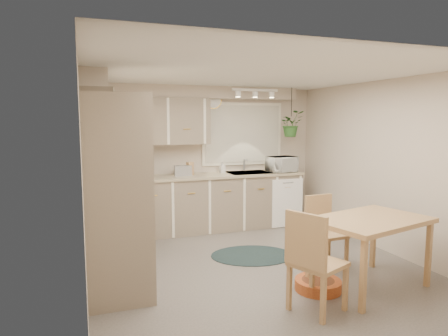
{
  "coord_description": "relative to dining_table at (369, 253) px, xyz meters",
  "views": [
    {
      "loc": [
        -1.99,
        -4.49,
        1.84
      ],
      "look_at": [
        -0.19,
        0.55,
        1.2
      ],
      "focal_mm": 32.0,
      "sensor_mm": 36.0,
      "label": 1
    }
  ],
  "objects": [
    {
      "name": "floor",
      "position": [
        -0.94,
        1.03,
        -0.39
      ],
      "size": [
        4.2,
        4.2,
        0.0
      ],
      "primitive_type": "plane",
      "color": "slate",
      "rests_on": "ground"
    },
    {
      "name": "ceiling",
      "position": [
        -0.94,
        1.03,
        2.01
      ],
      "size": [
        4.2,
        4.2,
        0.0
      ],
      "primitive_type": "plane",
      "color": "silver",
      "rests_on": "wall_back"
    },
    {
      "name": "wall_back",
      "position": [
        -0.94,
        3.13,
        0.81
      ],
      "size": [
        4.0,
        0.04,
        2.4
      ],
      "primitive_type": "cube",
      "color": "beige",
      "rests_on": "floor"
    },
    {
      "name": "wall_front",
      "position": [
        -0.94,
        -1.07,
        0.81
      ],
      "size": [
        4.0,
        0.04,
        2.4
      ],
      "primitive_type": "cube",
      "color": "beige",
      "rests_on": "floor"
    },
    {
      "name": "wall_left",
      "position": [
        -2.94,
        1.03,
        0.81
      ],
      "size": [
        0.04,
        4.2,
        2.4
      ],
      "primitive_type": "cube",
      "color": "beige",
      "rests_on": "floor"
    },
    {
      "name": "wall_right",
      "position": [
        1.06,
        1.03,
        0.81
      ],
      "size": [
        0.04,
        4.2,
        2.4
      ],
      "primitive_type": "cube",
      "color": "beige",
      "rests_on": "floor"
    },
    {
      "name": "base_cab_left",
      "position": [
        -2.64,
        1.9,
        0.06
      ],
      "size": [
        0.6,
        1.85,
        0.9
      ],
      "primitive_type": "cube",
      "color": "gray",
      "rests_on": "floor"
    },
    {
      "name": "base_cab_back",
      "position": [
        -1.14,
        2.83,
        0.06
      ],
      "size": [
        3.6,
        0.6,
        0.9
      ],
      "primitive_type": "cube",
      "color": "gray",
      "rests_on": "floor"
    },
    {
      "name": "counter_left",
      "position": [
        -2.63,
        1.9,
        0.53
      ],
      "size": [
        0.64,
        1.89,
        0.04
      ],
      "primitive_type": "cube",
      "color": "tan",
      "rests_on": "base_cab_left"
    },
    {
      "name": "counter_back",
      "position": [
        -1.14,
        2.82,
        0.53
      ],
      "size": [
        3.64,
        0.64,
        0.04
      ],
      "primitive_type": "cube",
      "color": "tan",
      "rests_on": "base_cab_back"
    },
    {
      "name": "oven_stack",
      "position": [
        -2.62,
        0.65,
        0.66
      ],
      "size": [
        0.65,
        0.65,
        2.1
      ],
      "primitive_type": "cube",
      "color": "gray",
      "rests_on": "floor"
    },
    {
      "name": "wall_oven_face",
      "position": [
        -2.3,
        0.65,
        0.66
      ],
      "size": [
        0.02,
        0.56,
        0.58
      ],
      "primitive_type": "cube",
      "color": "white",
      "rests_on": "oven_stack"
    },
    {
      "name": "upper_cab_left",
      "position": [
        -2.77,
        2.03,
        1.43
      ],
      "size": [
        0.35,
        2.0,
        0.75
      ],
      "primitive_type": "cube",
      "color": "gray",
      "rests_on": "wall_left"
    },
    {
      "name": "upper_cab_back",
      "position": [
        -1.94,
        2.95,
        1.43
      ],
      "size": [
        2.0,
        0.35,
        0.75
      ],
      "primitive_type": "cube",
      "color": "gray",
      "rests_on": "wall_back"
    },
    {
      "name": "soffit_left",
      "position": [
        -2.79,
        2.03,
        1.91
      ],
      "size": [
        0.3,
        2.0,
        0.2
      ],
      "primitive_type": "cube",
      "color": "beige",
      "rests_on": "wall_left"
    },
    {
      "name": "soffit_back",
      "position": [
        -1.14,
        2.98,
        1.91
      ],
      "size": [
        3.6,
        0.3,
        0.2
      ],
      "primitive_type": "cube",
      "color": "beige",
      "rests_on": "wall_back"
    },
    {
      "name": "cooktop",
      "position": [
        -2.62,
        1.33,
        0.55
      ],
      "size": [
        0.52,
        0.58,
        0.02
      ],
      "primitive_type": "cube",
      "color": "white",
      "rests_on": "counter_left"
    },
    {
      "name": "range_hood",
      "position": [
        -2.64,
        1.33,
        1.01
      ],
      "size": [
        0.4,
        0.6,
        0.14
      ],
      "primitive_type": "cube",
      "color": "white",
      "rests_on": "upper_cab_left"
    },
    {
      "name": "window_blinds",
      "position": [
        -0.24,
        3.1,
        1.21
      ],
      "size": [
        1.4,
        0.02,
        1.0
      ],
      "primitive_type": "cube",
      "color": "silver",
      "rests_on": "wall_back"
    },
    {
      "name": "window_frame",
      "position": [
        -0.24,
        3.11,
        1.21
      ],
      "size": [
        1.5,
        0.02,
        1.1
      ],
      "primitive_type": "cube",
      "color": "white",
      "rests_on": "wall_back"
    },
    {
      "name": "sink",
      "position": [
        -0.24,
        2.83,
        0.51
      ],
      "size": [
        0.7,
        0.48,
        0.1
      ],
      "primitive_type": "cube",
      "color": "#9EA1A5",
      "rests_on": "counter_back"
    },
    {
      "name": "dishwasher_front",
      "position": [
        0.36,
        2.52,
        0.03
      ],
      "size": [
        0.58,
        0.02,
        0.83
      ],
      "primitive_type": "cube",
      "color": "white",
      "rests_on": "base_cab_back"
    },
    {
      "name": "track_light_bar",
      "position": [
        -0.24,
        2.58,
        1.94
      ],
      "size": [
        0.8,
        0.04,
        0.04
      ],
      "primitive_type": "cube",
      "color": "white",
      "rests_on": "ceiling"
    },
    {
      "name": "wall_clock",
      "position": [
        -0.79,
        3.1,
        1.79
      ],
      "size": [
        0.3,
        0.03,
        0.3
      ],
      "primitive_type": "cylinder",
      "rotation": [
        1.57,
        0.0,
        0.0
      ],
      "color": "#E9BC52",
      "rests_on": "wall_back"
    },
    {
      "name": "dining_table",
      "position": [
        0.0,
        0.0,
        0.0
      ],
      "size": [
        1.41,
        1.1,
        0.78
      ],
      "primitive_type": "cube",
      "rotation": [
        0.0,
        0.0,
        0.24
      ],
      "color": "tan",
      "rests_on": "floor"
    },
    {
      "name": "chair_left",
      "position": [
        -0.84,
        -0.28,
        0.11
      ],
      "size": [
        0.62,
        0.62,
        1.0
      ],
      "primitive_type": "cube",
      "rotation": [
        0.0,
        0.0,
        -1.16
      ],
      "color": "tan",
      "rests_on": "floor"
    },
    {
      "name": "chair_back",
      "position": [
        -0.09,
        0.67,
        0.06
      ],
      "size": [
        0.45,
        0.45,
        0.89
      ],
      "primitive_type": "cube",
      "rotation": [
        0.0,
        0.0,
        3.22
      ],
      "color": "tan",
      "rests_on": "floor"
    },
    {
      "name": "braided_rug",
      "position": [
        -0.8,
        1.37,
        -0.39
      ],
      "size": [
        1.31,
        1.11,
        0.01
      ],
      "primitive_type": "ellipsoid",
      "rotation": [
        0.0,
        0.0,
        -0.26
      ],
      "color": "black",
      "rests_on": "floor"
    },
    {
      "name": "pet_bed",
      "position": [
        -0.57,
        0.11,
        -0.33
      ],
      "size": [
        0.62,
        0.62,
        0.12
      ],
      "primitive_type": "cylinder",
      "rotation": [
        0.0,
        0.0,
        0.27
      ],
      "color": "#BB6225",
      "rests_on": "floor"
    },
    {
      "name": "microwave",
      "position": [
        0.34,
        2.73,
        0.71
      ],
      "size": [
        0.51,
        0.32,
        0.33
      ],
      "primitive_type": "imported",
      "rotation": [
        0.0,
        0.0,
        0.1
      ],
      "color": "white",
      "rests_on": "counter_back"
    },
    {
      "name": "soap_bottle",
      "position": [
        -0.67,
        2.98,
        0.59
      ],
      "size": [
        0.11,
        0.2,
        0.09
      ],
      "primitive_type": "imported",
      "rotation": [
        0.0,
        0.0,
        0.15
      ],
      "color": "white",
      "rests_on": "counter_back"
    },
    {
      "name": "hanging_plant",
      "position": [
        0.52,
        2.73,
        1.34
      ],
      "size": [
        0.41,
        0.46,
        0.35
      ],
      "primitive_type": "imported",
      "rotation": [
        0.0,
        0.0,
        -0.0
      ],
      "color": "#2C5C24",
      "rests_on": "ceiling"
    },
    {
      "name": "coffee_maker",
      "position": [
        -2.0,
        2.83,
        0.72
      ],
      "size": [
        0.23,
        0.27,
        0.33
      ],
      "primitive_type": "cube",
      "rotation": [
        0.0,
        0.0,
        0.22
      ],
      "color": "black",
      "rests_on": "counter_back"
    },
    {
      "name": "toaster",
      "position": [
        -1.4,
        2.85,
        0.63
      ],
      "size": [
        0.29,
        0.18,
        0.17
      ],
      "primitive_type": "cube",
      "rotation": [
        0.0,
        0.0,
        -0.1
      ],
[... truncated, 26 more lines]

